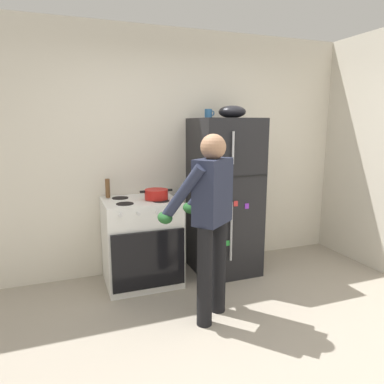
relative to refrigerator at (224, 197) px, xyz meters
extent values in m
plane|color=#9E9384|center=(-0.49, -1.57, -0.87)|extent=(8.00, 8.00, 0.00)
cube|color=silver|center=(-0.49, 0.38, 0.48)|extent=(6.00, 0.10, 2.70)
cube|color=black|center=(0.00, 0.00, 0.00)|extent=(0.68, 0.68, 1.74)
cube|color=black|center=(0.00, -0.34, 0.28)|extent=(0.67, 0.01, 0.01)
cylinder|color=#B7B7BC|center=(-0.08, -0.36, -0.30)|extent=(0.02, 0.02, 0.63)
cylinder|color=#B7B7BC|center=(-0.08, -0.36, 0.57)|extent=(0.02, 0.02, 0.32)
cube|color=purple|center=(0.10, -0.35, -0.04)|extent=(0.04, 0.01, 0.06)
cube|color=green|center=(-0.12, -0.35, -0.42)|extent=(0.04, 0.01, 0.06)
cube|color=red|center=(-0.03, -0.35, 0.00)|extent=(0.04, 0.01, 0.06)
cube|color=orange|center=(-0.16, -0.35, -0.51)|extent=(0.04, 0.01, 0.06)
cube|color=white|center=(-0.96, 0.00, -0.42)|extent=(0.76, 0.64, 0.91)
cube|color=black|center=(-0.96, -0.32, -0.49)|extent=(0.53, 0.01, 0.33)
cylinder|color=black|center=(-1.14, -0.14, 0.04)|extent=(0.17, 0.17, 0.01)
cylinder|color=black|center=(-0.77, -0.14, 0.04)|extent=(0.17, 0.17, 0.01)
cylinder|color=black|center=(-1.14, 0.14, 0.04)|extent=(0.17, 0.17, 0.01)
cylinder|color=black|center=(-0.77, 0.14, 0.04)|extent=(0.17, 0.17, 0.01)
cylinder|color=silver|center=(-1.22, -0.33, -0.02)|extent=(0.04, 0.03, 0.04)
cylinder|color=silver|center=(-1.05, -0.33, -0.02)|extent=(0.04, 0.03, 0.04)
cylinder|color=silver|center=(-0.87, -0.33, -0.02)|extent=(0.04, 0.03, 0.04)
cylinder|color=silver|center=(-0.70, -0.33, -0.02)|extent=(0.04, 0.03, 0.04)
cube|color=black|center=(-0.96, -0.33, -0.50)|extent=(0.72, 0.03, 0.58)
cylinder|color=black|center=(-0.64, -0.99, -0.44)|extent=(0.13, 0.13, 0.86)
cylinder|color=black|center=(-0.44, -0.83, -0.44)|extent=(0.13, 0.13, 0.86)
cube|color=#23283D|center=(-0.54, -0.91, 0.26)|extent=(0.41, 0.38, 0.54)
sphere|color=#A37556|center=(-0.54, -0.91, 0.63)|extent=(0.21, 0.21, 0.21)
sphere|color=#4A4A4A|center=(-0.54, -0.91, 0.59)|extent=(0.15, 0.15, 0.15)
cylinder|color=#23283D|center=(-0.81, -0.91, 0.26)|extent=(0.33, 0.38, 0.50)
cylinder|color=#23283D|center=(-0.50, -0.65, 0.26)|extent=(0.33, 0.38, 0.50)
ellipsoid|color=#1E5123|center=(-0.91, -0.77, 0.04)|extent=(0.12, 0.18, 0.10)
ellipsoid|color=#1E5123|center=(-0.60, -0.52, 0.04)|extent=(0.12, 0.18, 0.10)
cylinder|color=red|center=(-0.80, -0.05, 0.09)|extent=(0.24, 0.24, 0.10)
cube|color=black|center=(-0.94, -0.05, 0.13)|extent=(0.05, 0.03, 0.02)
cube|color=black|center=(-0.65, -0.05, 0.13)|extent=(0.05, 0.03, 0.02)
cylinder|color=#2D6093|center=(-0.18, 0.05, 0.92)|extent=(0.08, 0.08, 0.10)
torus|color=#2D6093|center=(-0.14, 0.05, 0.92)|extent=(0.06, 0.01, 0.06)
cylinder|color=brown|center=(-1.26, 0.20, 0.14)|extent=(0.05, 0.05, 0.20)
ellipsoid|color=black|center=(0.08, 0.00, 0.94)|extent=(0.30, 0.30, 0.13)
camera|label=1|loc=(-1.70, -3.52, 0.81)|focal=33.00mm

